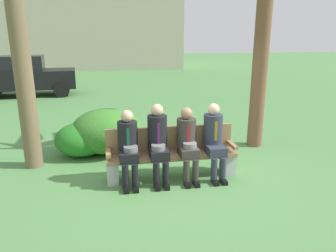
# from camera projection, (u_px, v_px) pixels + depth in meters

# --- Properties ---
(ground_plane) EXTENTS (80.00, 80.00, 0.00)m
(ground_plane) POSITION_uv_depth(u_px,v_px,m) (179.00, 174.00, 5.90)
(ground_plane) COLOR #4F8447
(park_bench) EXTENTS (2.32, 0.44, 0.90)m
(park_bench) POSITION_uv_depth(u_px,v_px,m) (171.00, 153.00, 5.74)
(park_bench) COLOR #99754C
(park_bench) RESTS_ON ground
(seated_man_leftmost) EXTENTS (0.34, 0.72, 1.28)m
(seated_man_leftmost) POSITION_uv_depth(u_px,v_px,m) (128.00, 144.00, 5.40)
(seated_man_leftmost) COLOR black
(seated_man_leftmost) RESTS_ON ground
(seated_man_centerleft) EXTENTS (0.34, 0.72, 1.36)m
(seated_man_centerleft) POSITION_uv_depth(u_px,v_px,m) (158.00, 140.00, 5.48)
(seated_man_centerleft) COLOR black
(seated_man_centerleft) RESTS_ON ground
(seated_man_centerright) EXTENTS (0.34, 0.72, 1.28)m
(seated_man_centerright) POSITION_uv_depth(u_px,v_px,m) (188.00, 140.00, 5.58)
(seated_man_centerright) COLOR #38332D
(seated_man_centerright) RESTS_ON ground
(seated_man_rightmost) EXTENTS (0.34, 0.72, 1.33)m
(seated_man_rightmost) POSITION_uv_depth(u_px,v_px,m) (214.00, 137.00, 5.67)
(seated_man_rightmost) COLOR #2D3342
(seated_man_rightmost) RESTS_ON ground
(shrub_near_bench) EXTENTS (1.13, 1.04, 0.71)m
(shrub_near_bench) POSITION_uv_depth(u_px,v_px,m) (82.00, 139.00, 6.77)
(shrub_near_bench) COLOR #267823
(shrub_near_bench) RESTS_ON ground
(shrub_mid_lawn) EXTENTS (1.54, 1.41, 0.96)m
(shrub_mid_lawn) POSITION_uv_depth(u_px,v_px,m) (107.00, 131.00, 6.92)
(shrub_mid_lawn) COLOR #367728
(shrub_mid_lawn) RESTS_ON ground
(parked_car_near) EXTENTS (4.03, 2.00, 1.68)m
(parked_car_near) POSITION_uv_depth(u_px,v_px,m) (26.00, 76.00, 13.34)
(parked_car_near) COLOR black
(parked_car_near) RESTS_ON ground
(building_backdrop) EXTENTS (14.04, 8.61, 9.34)m
(building_backdrop) POSITION_uv_depth(u_px,v_px,m) (92.00, 7.00, 25.52)
(building_backdrop) COLOR #AFAB94
(building_backdrop) RESTS_ON ground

